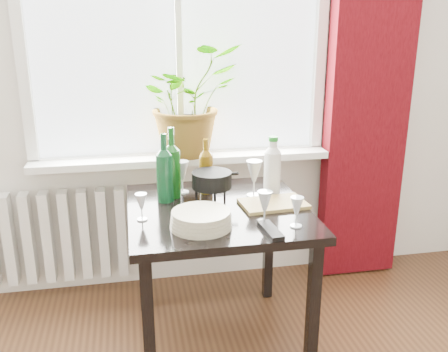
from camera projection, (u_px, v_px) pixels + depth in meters
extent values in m
cube|color=white|center=(178.00, 19.00, 2.73)|extent=(1.72, 0.08, 1.62)
cube|color=white|center=(183.00, 158.00, 2.91)|extent=(1.72, 0.20, 0.04)
cube|color=#3B050A|center=(370.00, 73.00, 2.94)|extent=(0.50, 0.12, 2.56)
cube|color=silver|center=(57.00, 236.00, 2.93)|extent=(0.80, 0.10, 0.55)
cube|color=black|center=(218.00, 212.00, 2.40)|extent=(0.85, 0.85, 0.04)
cube|color=black|center=(149.00, 331.00, 2.10)|extent=(0.05, 0.05, 0.70)
cube|color=black|center=(142.00, 254.00, 2.78)|extent=(0.05, 0.05, 0.70)
cube|color=black|center=(313.00, 312.00, 2.23)|extent=(0.05, 0.05, 0.70)
cube|color=black|center=(268.00, 243.00, 2.92)|extent=(0.05, 0.05, 0.70)
imported|color=#30711E|center=(188.00, 100.00, 2.83)|extent=(0.72, 0.68, 0.63)
cylinder|color=beige|center=(201.00, 219.00, 2.16)|extent=(0.28, 0.28, 0.07)
cube|color=black|center=(271.00, 230.00, 2.11)|extent=(0.07, 0.19, 0.02)
cube|color=#9D8447|center=(273.00, 204.00, 2.42)|extent=(0.33, 0.23, 0.02)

